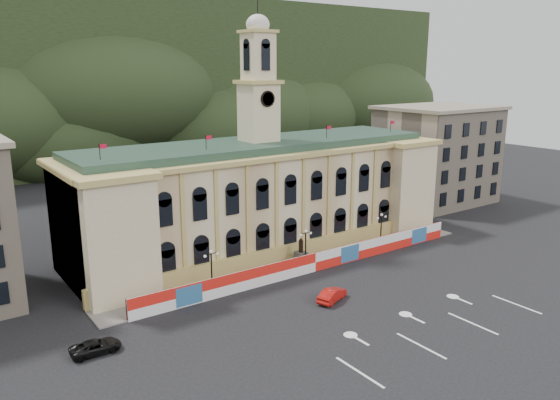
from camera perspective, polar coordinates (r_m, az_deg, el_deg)
ground at (r=61.69m, az=12.63°, el=-11.40°), size 260.00×260.00×0.00m
lane_markings at (r=58.85m, az=16.33°, el=-12.92°), size 26.00×10.00×0.02m
hill_ridge at (r=164.32m, az=-20.84°, el=10.69°), size 230.00×80.00×64.00m
city_hall at (r=79.05m, az=-2.02°, el=0.58°), size 56.20×17.60×37.10m
side_building_right at (r=110.09m, az=16.05°, el=4.60°), size 21.00×17.00×18.60m
hoarding_fence at (r=71.26m, az=3.68°, el=-6.48°), size 50.00×0.44×2.50m
pavement at (r=73.61m, az=2.30°, el=-6.76°), size 56.00×5.50×0.16m
statue at (r=73.41m, az=2.19°, el=-5.90°), size 1.40×1.40×3.72m
lamp_left at (r=64.83m, az=-7.17°, el=-6.95°), size 1.96×0.44×5.15m
lamp_center at (r=72.05m, az=2.69°, el=-4.70°), size 1.96×0.44×5.15m
lamp_right at (r=81.06m, az=10.52°, el=-2.80°), size 1.96×0.44×5.15m
red_sedan at (r=62.99m, az=5.47°, el=-9.83°), size 4.55×5.53×1.48m
black_suv at (r=55.04m, az=-18.70°, el=-14.32°), size 2.39×4.77×1.29m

